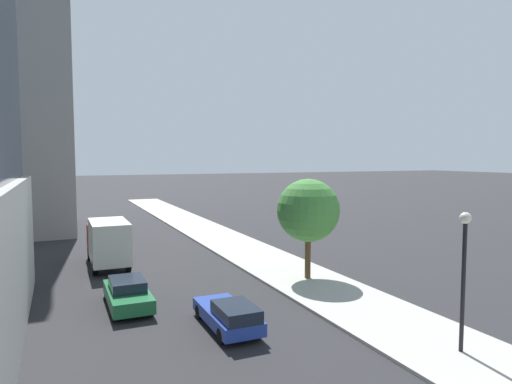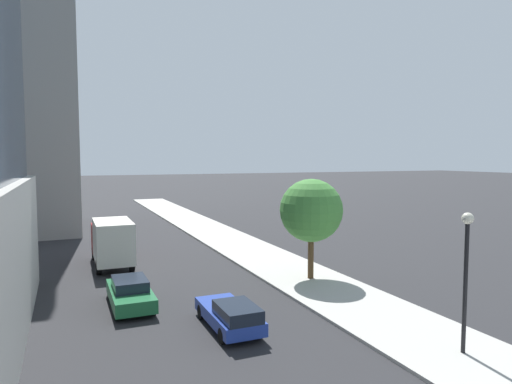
% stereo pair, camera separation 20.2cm
% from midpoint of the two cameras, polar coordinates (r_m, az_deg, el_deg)
% --- Properties ---
extents(sidewalk, '(5.11, 120.00, 0.15)m').
position_cam_midpoint_polar(sidewalk, '(26.03, 9.73, -12.36)').
color(sidewalk, '#B2AFA8').
rests_on(sidewalk, ground).
extents(construction_building, '(14.53, 14.73, 43.46)m').
position_cam_midpoint_polar(construction_building, '(52.92, -29.67, 16.20)').
color(construction_building, '#9E9B93').
rests_on(construction_building, ground).
extents(street_lamp, '(0.44, 0.44, 5.36)m').
position_cam_midpoint_polar(street_lamp, '(18.74, 25.47, -7.89)').
color(street_lamp, black).
rests_on(street_lamp, sidewalk).
extents(street_tree, '(3.85, 3.85, 6.12)m').
position_cam_midpoint_polar(street_tree, '(27.49, 7.25, -2.37)').
color(street_tree, brown).
rests_on(street_tree, sidewalk).
extents(car_blue, '(1.81, 4.58, 1.38)m').
position_cam_midpoint_polar(car_blue, '(20.31, -2.93, -15.32)').
color(car_blue, '#233D9E').
rests_on(car_blue, ground).
extents(car_green, '(1.94, 4.76, 1.45)m').
position_cam_midpoint_polar(car_green, '(24.06, -15.48, -12.24)').
color(car_green, '#1E6638').
rests_on(car_green, ground).
extents(box_truck, '(2.39, 6.64, 3.30)m').
position_cam_midpoint_polar(box_truck, '(32.73, -17.69, -5.89)').
color(box_truck, '#B21E1E').
rests_on(box_truck, ground).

